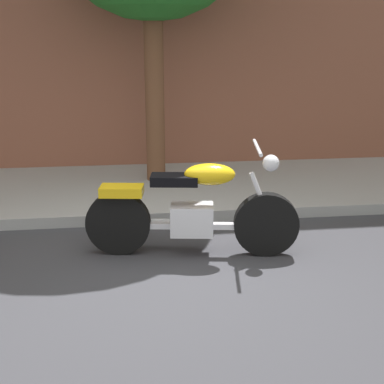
% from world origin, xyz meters
% --- Properties ---
extents(ground_plane, '(60.00, 60.00, 0.00)m').
position_xyz_m(ground_plane, '(0.00, 0.00, 0.00)').
color(ground_plane, '#38383D').
extents(sidewalk, '(25.85, 2.52, 0.14)m').
position_xyz_m(sidewalk, '(0.00, 2.55, 0.07)').
color(sidewalk, '#A1A1A1').
rests_on(sidewalk, ground).
extents(motorcycle, '(2.22, 0.74, 1.17)m').
position_xyz_m(motorcycle, '(0.33, 0.35, 0.48)').
color(motorcycle, black).
rests_on(motorcycle, ground).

